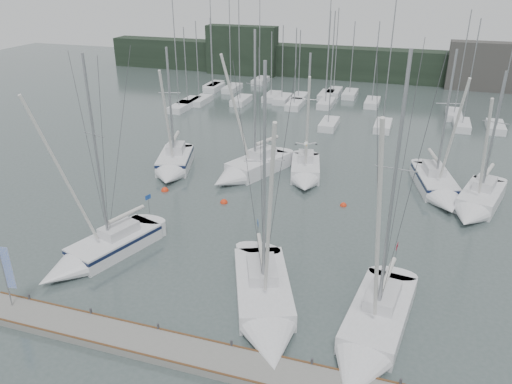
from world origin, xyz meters
TOP-DOWN VIEW (x-y plane):
  - ground at (0.00, 0.00)m, footprint 160.00×160.00m
  - dock at (0.00, -5.00)m, footprint 24.00×2.00m
  - far_treeline at (0.00, 62.00)m, footprint 90.00×4.00m
  - far_building_left at (-20.00, 60.00)m, footprint 12.00×3.00m
  - far_building_right at (18.00, 60.00)m, footprint 10.00×3.00m
  - mast_forest at (-3.07, 44.35)m, footprint 50.31×26.31m
  - sailboat_near_left at (-9.21, 0.93)m, footprint 5.21×9.00m
  - sailboat_near_center at (2.88, -1.14)m, footprint 6.40×10.11m
  - sailboat_near_right at (8.38, -1.61)m, footprint 4.00×10.05m
  - sailboat_mid_a at (-11.20, 16.02)m, footprint 4.80×8.05m
  - sailboat_mid_b at (-4.51, 17.09)m, footprint 5.96×8.96m
  - sailboat_mid_c at (0.67, 17.96)m, footprint 3.86×7.26m
  - sailboat_mid_d at (11.77, 18.22)m, footprint 4.63×9.01m
  - sailboat_mid_e at (14.51, 16.05)m, footprint 4.81×8.45m
  - buoy_a at (-4.48, 11.52)m, footprint 0.60×0.60m
  - buoy_b at (4.69, 13.93)m, footprint 0.53×0.53m
  - buoy_c at (-10.05, 12.15)m, footprint 0.62×0.62m
  - dock_banner at (-10.34, -4.76)m, footprint 0.57×0.13m
  - seagull at (3.78, 2.99)m, footprint 1.09×0.53m

SIDE VIEW (x-z plane):
  - ground at x=0.00m, z-range 0.00..0.00m
  - buoy_a at x=-4.48m, z-range -0.30..0.30m
  - buoy_b at x=4.69m, z-range -0.27..0.27m
  - buoy_c at x=-10.05m, z-range -0.31..0.31m
  - dock at x=0.00m, z-range 0.00..0.40m
  - mast_forest at x=-3.07m, z-range -6.96..7.92m
  - sailboat_near_center at x=2.88m, z-range -6.70..7.73m
  - sailboat_near_right at x=8.38m, z-range -7.09..8.15m
  - sailboat_near_left at x=-9.21m, z-range -6.36..7.45m
  - sailboat_mid_e at x=14.51m, z-range -5.11..6.28m
  - sailboat_mid_c at x=0.67m, z-range -5.21..6.39m
  - sailboat_mid_d at x=11.77m, z-range -5.61..6.83m
  - sailboat_mid_b at x=-4.51m, z-range -6.09..7.36m
  - sailboat_mid_a at x=-11.20m, z-range -5.29..6.60m
  - far_treeline at x=0.00m, z-range 0.00..5.00m
  - dock_banner at x=-10.34m, z-range 0.75..4.54m
  - far_building_right at x=18.00m, z-range 0.00..7.00m
  - far_building_left at x=-20.00m, z-range 0.00..8.00m
  - seagull at x=3.78m, z-range 8.55..8.77m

